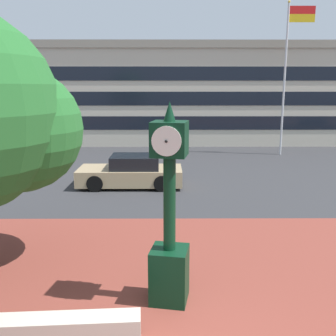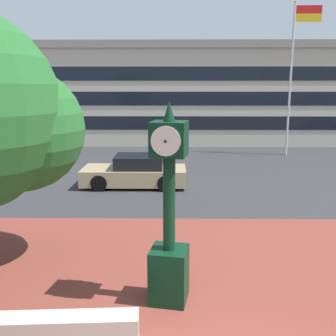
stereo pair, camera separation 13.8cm
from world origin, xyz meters
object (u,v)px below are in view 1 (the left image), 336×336
(flagpole_primary, at_px, (288,67))
(civic_building, at_px, (215,93))
(car_street_mid, at_px, (131,172))
(street_clock, at_px, (169,226))

(flagpole_primary, xyz_separation_m, civic_building, (-2.96, 9.84, -1.60))
(car_street_mid, bearing_deg, civic_building, -17.57)
(street_clock, height_order, civic_building, civic_building)
(flagpole_primary, bearing_deg, car_street_mid, -138.27)
(civic_building, bearing_deg, car_street_mid, -107.57)
(car_street_mid, bearing_deg, flagpole_primary, -48.27)
(civic_building, bearing_deg, street_clock, -98.79)
(car_street_mid, distance_m, civic_building, 18.48)
(street_clock, distance_m, car_street_mid, 8.88)
(street_clock, xyz_separation_m, flagpole_primary, (6.99, 16.25, 3.60))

